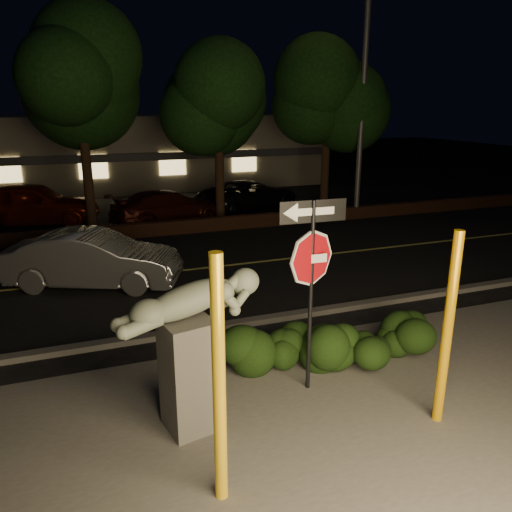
{
  "coord_description": "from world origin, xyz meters",
  "views": [
    {
      "loc": [
        -3.06,
        -6.48,
        4.59
      ],
      "look_at": [
        0.33,
        2.73,
        1.6
      ],
      "focal_mm": 35.0,
      "sensor_mm": 36.0,
      "label": 1
    }
  ],
  "objects_px": {
    "parked_car_darkred": "(168,207)",
    "sculpture": "(190,339)",
    "parked_car_red": "(32,204)",
    "signpost": "(312,259)",
    "yellow_pole_left": "(219,384)",
    "parked_car_dark": "(250,195)",
    "streetlight": "(359,53)",
    "yellow_pole_right": "(447,331)",
    "silver_sedan": "(93,259)"
  },
  "relations": [
    {
      "from": "parked_car_red",
      "to": "parked_car_darkred",
      "type": "xyz_separation_m",
      "value": [
        5.06,
        -1.47,
        -0.19
      ]
    },
    {
      "from": "yellow_pole_right",
      "to": "signpost",
      "type": "distance_m",
      "value": 2.22
    },
    {
      "from": "parked_car_red",
      "to": "parked_car_darkred",
      "type": "relative_size",
      "value": 1.09
    },
    {
      "from": "silver_sedan",
      "to": "parked_car_red",
      "type": "distance_m",
      "value": 8.25
    },
    {
      "from": "yellow_pole_right",
      "to": "parked_car_darkred",
      "type": "height_order",
      "value": "yellow_pole_right"
    },
    {
      "from": "yellow_pole_left",
      "to": "parked_car_darkred",
      "type": "bearing_deg",
      "value": 81.68
    },
    {
      "from": "yellow_pole_left",
      "to": "signpost",
      "type": "xyz_separation_m",
      "value": [
        2.05,
        1.84,
        0.73
      ]
    },
    {
      "from": "yellow_pole_left",
      "to": "streetlight",
      "type": "distance_m",
      "value": 16.85
    },
    {
      "from": "yellow_pole_right",
      "to": "silver_sedan",
      "type": "bearing_deg",
      "value": 119.77
    },
    {
      "from": "silver_sedan",
      "to": "parked_car_dark",
      "type": "relative_size",
      "value": 0.93
    },
    {
      "from": "yellow_pole_right",
      "to": "parked_car_darkred",
      "type": "xyz_separation_m",
      "value": [
        -1.33,
        14.48,
        -0.82
      ]
    },
    {
      "from": "sculpture",
      "to": "streetlight",
      "type": "relative_size",
      "value": 0.21
    },
    {
      "from": "parked_car_red",
      "to": "parked_car_dark",
      "type": "bearing_deg",
      "value": -80.03
    },
    {
      "from": "signpost",
      "to": "sculpture",
      "type": "relative_size",
      "value": 1.38
    },
    {
      "from": "yellow_pole_right",
      "to": "parked_car_darkred",
      "type": "relative_size",
      "value": 0.65
    },
    {
      "from": "signpost",
      "to": "parked_car_dark",
      "type": "height_order",
      "value": "signpost"
    },
    {
      "from": "streetlight",
      "to": "parked_car_red",
      "type": "height_order",
      "value": "streetlight"
    },
    {
      "from": "parked_car_red",
      "to": "signpost",
      "type": "bearing_deg",
      "value": -151.0
    },
    {
      "from": "signpost",
      "to": "sculpture",
      "type": "xyz_separation_m",
      "value": [
        -2.05,
        -0.36,
        -0.85
      ]
    },
    {
      "from": "yellow_pole_left",
      "to": "parked_car_red",
      "type": "height_order",
      "value": "yellow_pole_left"
    },
    {
      "from": "parked_car_darkred",
      "to": "sculpture",
      "type": "bearing_deg",
      "value": 154.12
    },
    {
      "from": "parked_car_dark",
      "to": "signpost",
      "type": "bearing_deg",
      "value": 142.08
    },
    {
      "from": "sculpture",
      "to": "parked_car_red",
      "type": "xyz_separation_m",
      "value": [
        -2.89,
        14.83,
        -0.58
      ]
    },
    {
      "from": "yellow_pole_right",
      "to": "parked_car_darkred",
      "type": "distance_m",
      "value": 14.57
    },
    {
      "from": "signpost",
      "to": "parked_car_dark",
      "type": "bearing_deg",
      "value": 76.67
    },
    {
      "from": "parked_car_red",
      "to": "streetlight",
      "type": "bearing_deg",
      "value": -94.68
    },
    {
      "from": "yellow_pole_left",
      "to": "yellow_pole_right",
      "type": "height_order",
      "value": "yellow_pole_left"
    },
    {
      "from": "parked_car_darkred",
      "to": "silver_sedan",
      "type": "bearing_deg",
      "value": 137.44
    },
    {
      "from": "sculpture",
      "to": "parked_car_dark",
      "type": "bearing_deg",
      "value": 56.01
    },
    {
      "from": "signpost",
      "to": "parked_car_darkred",
      "type": "bearing_deg",
      "value": 91.97
    },
    {
      "from": "parked_car_red",
      "to": "yellow_pole_left",
      "type": "bearing_deg",
      "value": -159.81
    },
    {
      "from": "streetlight",
      "to": "yellow_pole_left",
      "type": "bearing_deg",
      "value": -110.37
    },
    {
      "from": "yellow_pole_right",
      "to": "silver_sedan",
      "type": "relative_size",
      "value": 0.67
    },
    {
      "from": "sculpture",
      "to": "parked_car_darkred",
      "type": "bearing_deg",
      "value": 69.32
    },
    {
      "from": "parked_car_red",
      "to": "sculpture",
      "type": "bearing_deg",
      "value": -158.84
    },
    {
      "from": "streetlight",
      "to": "silver_sedan",
      "type": "distance_m",
      "value": 12.88
    },
    {
      "from": "parked_car_darkred",
      "to": "streetlight",
      "type": "bearing_deg",
      "value": -120.52
    },
    {
      "from": "silver_sedan",
      "to": "parked_car_dark",
      "type": "bearing_deg",
      "value": -19.01
    },
    {
      "from": "yellow_pole_left",
      "to": "streetlight",
      "type": "relative_size",
      "value": 0.29
    },
    {
      "from": "silver_sedan",
      "to": "yellow_pole_left",
      "type": "bearing_deg",
      "value": -150.16
    },
    {
      "from": "signpost",
      "to": "yellow_pole_right",
      "type": "bearing_deg",
      "value": -43.15
    },
    {
      "from": "sculpture",
      "to": "parked_car_red",
      "type": "relative_size",
      "value": 0.46
    },
    {
      "from": "signpost",
      "to": "sculpture",
      "type": "distance_m",
      "value": 2.25
    },
    {
      "from": "sculpture",
      "to": "streetlight",
      "type": "height_order",
      "value": "streetlight"
    },
    {
      "from": "parked_car_dark",
      "to": "yellow_pole_left",
      "type": "bearing_deg",
      "value": 137.23
    },
    {
      "from": "yellow_pole_right",
      "to": "sculpture",
      "type": "bearing_deg",
      "value": 162.26
    },
    {
      "from": "yellow_pole_left",
      "to": "parked_car_dark",
      "type": "xyz_separation_m",
      "value": [
        6.14,
        16.28,
        -0.89
      ]
    },
    {
      "from": "yellow_pole_left",
      "to": "streetlight",
      "type": "xyz_separation_m",
      "value": [
        9.47,
        13.03,
        4.92
      ]
    },
    {
      "from": "yellow_pole_left",
      "to": "yellow_pole_right",
      "type": "distance_m",
      "value": 3.52
    },
    {
      "from": "streetlight",
      "to": "sculpture",
      "type": "bearing_deg",
      "value": -113.69
    }
  ]
}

